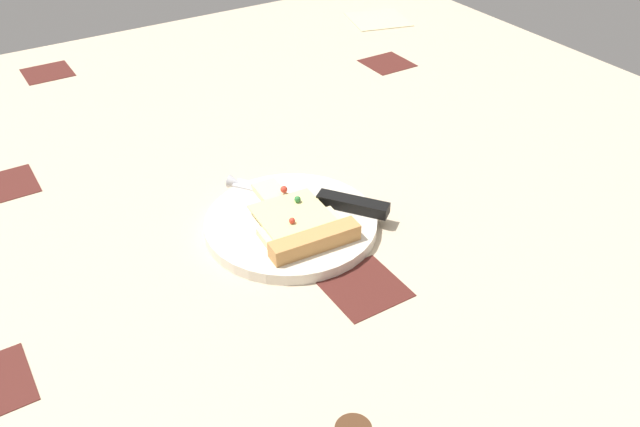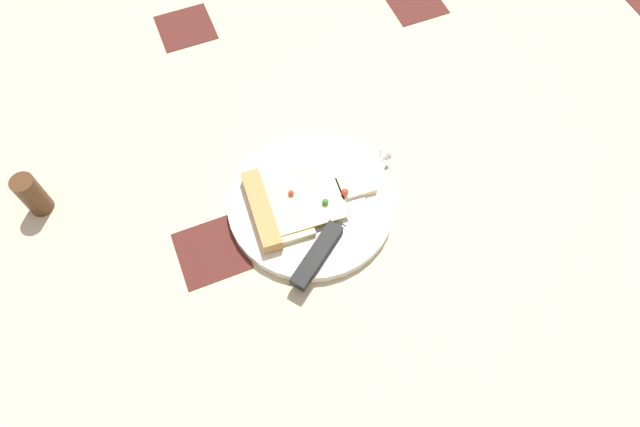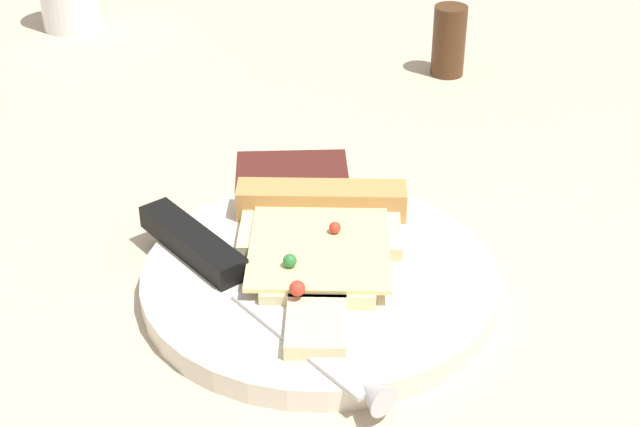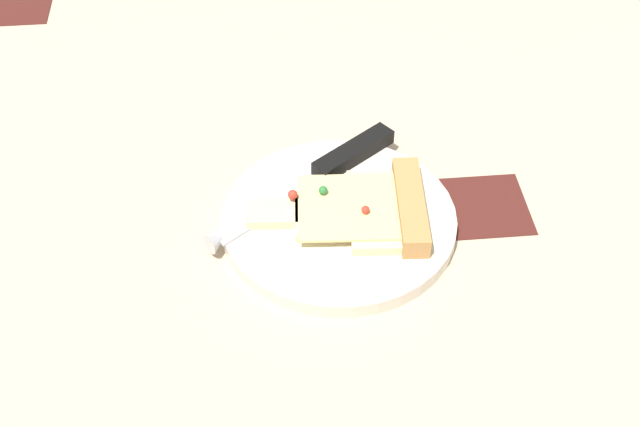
% 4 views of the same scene
% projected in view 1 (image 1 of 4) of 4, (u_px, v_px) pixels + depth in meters
% --- Properties ---
extents(ground_plane, '(1.53, 1.53, 0.03)m').
position_uv_depth(ground_plane, '(301.00, 191.00, 1.00)').
color(ground_plane, '#C6B293').
rests_on(ground_plane, ground).
extents(plate, '(0.23, 0.23, 0.02)m').
position_uv_depth(plate, '(291.00, 224.00, 0.89)').
color(plate, silver).
rests_on(plate, ground_plane).
extents(pizza_slice, '(0.18, 0.12, 0.02)m').
position_uv_depth(pizza_slice, '(300.00, 225.00, 0.87)').
color(pizza_slice, beige).
rests_on(pizza_slice, plate).
extents(knife, '(0.20, 0.16, 0.02)m').
position_uv_depth(knife, '(322.00, 199.00, 0.92)').
color(knife, silver).
rests_on(knife, plate).
extents(napkin, '(0.16, 0.16, 0.00)m').
position_uv_depth(napkin, '(378.00, 19.00, 1.57)').
color(napkin, beige).
rests_on(napkin, ground_plane).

